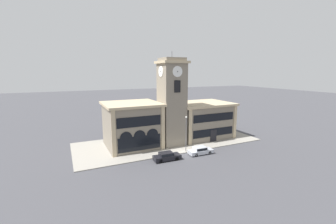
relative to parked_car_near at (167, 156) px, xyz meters
name	(u,v)px	position (x,y,z in m)	size (l,w,h in m)	color
ground_plane	(185,153)	(4.35, 1.48, -0.72)	(300.00, 300.00, 0.00)	#424247
sidewalk_kerb	(168,142)	(4.35, 8.68, -0.65)	(36.75, 14.39, 0.15)	gray
clock_tower	(172,102)	(4.35, 6.97, 7.76)	(5.17, 5.17, 18.09)	gray
town_hall_left_wing	(132,125)	(-3.01, 9.27, 3.58)	(10.35, 9.83, 8.55)	gray
town_hall_right_wing	(201,120)	(12.81, 9.28, 3.13)	(12.54, 9.83, 7.65)	gray
parked_car_near	(167,156)	(0.00, 0.00, 0.00)	(4.55, 1.91, 1.38)	black
parked_car_mid	(200,150)	(6.53, 0.00, -0.01)	(4.47, 1.96, 1.36)	#B2B7C1
street_lamp	(186,129)	(4.75, 1.99, 3.60)	(0.36, 0.36, 6.46)	#4C4C51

